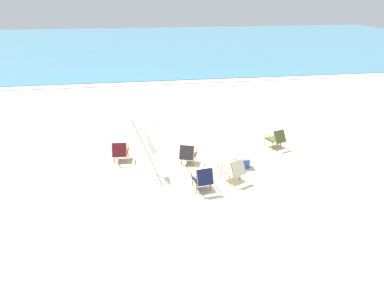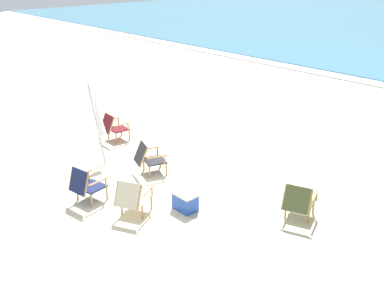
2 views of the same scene
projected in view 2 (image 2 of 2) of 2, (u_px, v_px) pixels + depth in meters
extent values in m
plane|color=beige|center=(139.00, 190.00, 10.26)|extent=(80.00, 80.00, 0.00)
cube|color=maroon|center=(118.00, 129.00, 13.06)|extent=(0.56, 0.52, 0.04)
cube|color=maroon|center=(107.00, 124.00, 12.77)|extent=(0.51, 0.28, 0.49)
cylinder|color=#AD7F4C|center=(121.00, 130.00, 13.41)|extent=(0.04, 0.04, 0.32)
cylinder|color=#AD7F4C|center=(129.00, 135.00, 13.07)|extent=(0.04, 0.04, 0.32)
cylinder|color=#AD7F4C|center=(108.00, 133.00, 13.16)|extent=(0.04, 0.04, 0.32)
cylinder|color=#AD7F4C|center=(116.00, 138.00, 12.82)|extent=(0.04, 0.04, 0.32)
cube|color=#AD7F4C|center=(113.00, 119.00, 13.16)|extent=(0.08, 0.53, 0.02)
cylinder|color=#AD7F4C|center=(118.00, 122.00, 13.31)|extent=(0.04, 0.04, 0.22)
cube|color=#AD7F4C|center=(122.00, 125.00, 12.76)|extent=(0.08, 0.53, 0.02)
cylinder|color=#AD7F4C|center=(128.00, 127.00, 12.91)|extent=(0.04, 0.04, 0.22)
cylinder|color=#AD7F4C|center=(103.00, 121.00, 12.95)|extent=(0.06, 0.25, 0.49)
cylinder|color=#AD7F4C|center=(112.00, 126.00, 12.58)|extent=(0.06, 0.25, 0.49)
cube|color=#28282D|center=(155.00, 161.00, 10.99)|extent=(0.66, 0.63, 0.04)
cube|color=#28282D|center=(141.00, 154.00, 10.78)|extent=(0.55, 0.40, 0.49)
cylinder|color=#AD7F4C|center=(160.00, 161.00, 11.33)|extent=(0.04, 0.04, 0.32)
cylinder|color=#AD7F4C|center=(166.00, 169.00, 10.93)|extent=(0.04, 0.04, 0.32)
cylinder|color=#AD7F4C|center=(144.00, 164.00, 11.18)|extent=(0.04, 0.04, 0.32)
cylinder|color=#AD7F4C|center=(149.00, 172.00, 10.78)|extent=(0.04, 0.04, 0.32)
cube|color=#AD7F4C|center=(150.00, 148.00, 11.14)|extent=(0.22, 0.51, 0.02)
cylinder|color=#AD7F4C|center=(157.00, 151.00, 11.25)|extent=(0.04, 0.04, 0.22)
cube|color=#AD7F4C|center=(157.00, 157.00, 10.66)|extent=(0.22, 0.51, 0.02)
cylinder|color=#AD7F4C|center=(165.00, 160.00, 10.77)|extent=(0.04, 0.04, 0.22)
cylinder|color=#AD7F4C|center=(138.00, 150.00, 11.00)|extent=(0.12, 0.25, 0.49)
cylinder|color=#AD7F4C|center=(144.00, 158.00, 10.56)|extent=(0.12, 0.25, 0.49)
cube|color=#19234C|center=(92.00, 186.00, 9.73)|extent=(0.59, 0.55, 0.04)
cube|color=#19234C|center=(79.00, 182.00, 9.40)|extent=(0.52, 0.27, 0.51)
cylinder|color=#AD7F4C|center=(93.00, 186.00, 10.08)|extent=(0.04, 0.04, 0.32)
cylinder|color=#AD7F4C|center=(107.00, 192.00, 9.82)|extent=(0.04, 0.04, 0.32)
cylinder|color=#AD7F4C|center=(77.00, 194.00, 9.77)|extent=(0.04, 0.04, 0.32)
cylinder|color=#AD7F4C|center=(92.00, 200.00, 9.50)|extent=(0.04, 0.04, 0.32)
cube|color=#AD7F4C|center=(82.00, 174.00, 9.79)|extent=(0.12, 0.53, 0.02)
cylinder|color=#AD7F4C|center=(89.00, 176.00, 9.97)|extent=(0.04, 0.04, 0.22)
cube|color=#AD7F4C|center=(99.00, 181.00, 9.47)|extent=(0.12, 0.53, 0.02)
cylinder|color=#AD7F4C|center=(106.00, 183.00, 9.65)|extent=(0.04, 0.04, 0.22)
cylinder|color=#AD7F4C|center=(71.00, 178.00, 9.55)|extent=(0.07, 0.20, 0.51)
cylinder|color=#AD7F4C|center=(87.00, 185.00, 9.26)|extent=(0.07, 0.20, 0.51)
cube|color=#515B33|center=(300.00, 201.00, 9.13)|extent=(0.66, 0.63, 0.04)
cube|color=#515B33|center=(297.00, 199.00, 8.74)|extent=(0.56, 0.44, 0.47)
cylinder|color=#AD7F4C|center=(291.00, 201.00, 9.46)|extent=(0.04, 0.04, 0.32)
cylinder|color=#AD7F4C|center=(313.00, 206.00, 9.27)|extent=(0.04, 0.04, 0.32)
cylinder|color=#AD7F4C|center=(286.00, 211.00, 9.10)|extent=(0.04, 0.04, 0.32)
cylinder|color=#AD7F4C|center=(309.00, 216.00, 8.91)|extent=(0.04, 0.04, 0.32)
cube|color=#AD7F4C|center=(287.00, 189.00, 9.14)|extent=(0.22, 0.51, 0.02)
cylinder|color=#AD7F4C|center=(289.00, 190.00, 9.34)|extent=(0.04, 0.04, 0.22)
cube|color=#AD7F4C|center=(315.00, 195.00, 8.91)|extent=(0.22, 0.51, 0.02)
cylinder|color=#AD7F4C|center=(317.00, 196.00, 9.11)|extent=(0.04, 0.04, 0.22)
cylinder|color=#AD7F4C|center=(284.00, 197.00, 8.84)|extent=(0.14, 0.28, 0.48)
cylinder|color=#AD7F4C|center=(310.00, 202.00, 8.63)|extent=(0.14, 0.28, 0.48)
cube|color=beige|center=(136.00, 198.00, 9.27)|extent=(0.68, 0.66, 0.04)
cube|color=beige|center=(128.00, 195.00, 8.88)|extent=(0.55, 0.44, 0.49)
cylinder|color=#AD7F4C|center=(132.00, 198.00, 9.59)|extent=(0.04, 0.04, 0.32)
cylinder|color=#AD7F4C|center=(151.00, 202.00, 9.44)|extent=(0.04, 0.04, 0.32)
cylinder|color=#AD7F4C|center=(122.00, 207.00, 9.22)|extent=(0.04, 0.04, 0.32)
cylinder|color=#AD7F4C|center=(142.00, 212.00, 9.06)|extent=(0.04, 0.04, 0.32)
cube|color=#AD7F4C|center=(123.00, 187.00, 9.26)|extent=(0.27, 0.49, 0.02)
cylinder|color=#AD7F4C|center=(128.00, 187.00, 9.46)|extent=(0.04, 0.04, 0.22)
cube|color=#AD7F4C|center=(148.00, 191.00, 9.08)|extent=(0.27, 0.49, 0.02)
cylinder|color=#AD7F4C|center=(152.00, 192.00, 9.28)|extent=(0.04, 0.04, 0.22)
cylinder|color=#AD7F4C|center=(116.00, 193.00, 8.96)|extent=(0.15, 0.24, 0.49)
cylinder|color=#AD7F4C|center=(139.00, 198.00, 8.79)|extent=(0.15, 0.24, 0.49)
cylinder|color=#B7B2A8|center=(97.00, 125.00, 11.44)|extent=(0.77, 0.16, 1.98)
cone|color=white|center=(98.00, 113.00, 11.21)|extent=(0.64, 0.31, 1.16)
sphere|color=#B7B2A8|center=(100.00, 90.00, 10.79)|extent=(0.06, 0.06, 0.06)
cube|color=blue|center=(185.00, 202.00, 9.40)|extent=(0.48, 0.34, 0.34)
cube|color=white|center=(185.00, 194.00, 9.32)|extent=(0.49, 0.35, 0.06)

